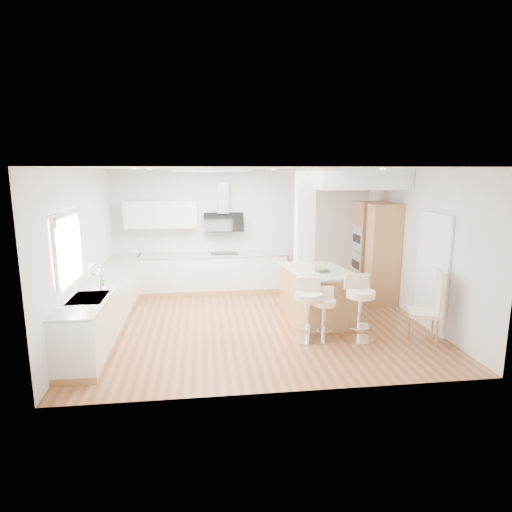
{
  "coord_description": "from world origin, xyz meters",
  "views": [
    {
      "loc": [
        -0.98,
        -7.39,
        2.76
      ],
      "look_at": [
        0.0,
        0.4,
        1.19
      ],
      "focal_mm": 30.0,
      "sensor_mm": 36.0,
      "label": 1
    }
  ],
  "objects": [
    {
      "name": "bar_stool_a",
      "position": [
        0.7,
        -0.89,
        0.58
      ],
      "size": [
        0.54,
        0.54,
        1.04
      ],
      "rotation": [
        0.0,
        0.0,
        -0.17
      ],
      "color": "silver",
      "rests_on": "ground"
    },
    {
      "name": "wall_back",
      "position": [
        0.0,
        2.5,
        1.4
      ],
      "size": [
        6.0,
        0.04,
        2.8
      ],
      "primitive_type": "cube",
      "color": "silver",
      "rests_on": "ground"
    },
    {
      "name": "ground",
      "position": [
        0.0,
        0.0,
        0.0
      ],
      "size": [
        6.0,
        6.0,
        0.0
      ],
      "primitive_type": "plane",
      "color": "#A5663D",
      "rests_on": "ground"
    },
    {
      "name": "bar_stool_c",
      "position": [
        1.54,
        -0.96,
        0.61
      ],
      "size": [
        0.52,
        0.52,
        1.09
      ],
      "rotation": [
        0.0,
        0.0,
        0.07
      ],
      "color": "silver",
      "rests_on": "ground"
    },
    {
      "name": "wall_right",
      "position": [
        3.0,
        0.0,
        1.4
      ],
      "size": [
        0.04,
        5.0,
        2.8
      ],
      "primitive_type": "cube",
      "color": "silver",
      "rests_on": "ground"
    },
    {
      "name": "oven_column",
      "position": [
        2.68,
        1.23,
        1.05
      ],
      "size": [
        0.63,
        1.21,
        2.1
      ],
      "color": "tan",
      "rests_on": "ground"
    },
    {
      "name": "wall_left",
      "position": [
        -3.0,
        0.0,
        1.4
      ],
      "size": [
        0.04,
        5.0,
        2.8
      ],
      "primitive_type": "cube",
      "color": "silver",
      "rests_on": "ground"
    },
    {
      "name": "soffit",
      "position": [
        2.1,
        1.4,
        2.6
      ],
      "size": [
        1.78,
        2.2,
        0.4
      ],
      "color": "white",
      "rests_on": "ground"
    },
    {
      "name": "pillar",
      "position": [
        1.05,
        0.95,
        1.4
      ],
      "size": [
        0.35,
        0.35,
        2.8
      ],
      "color": "white",
      "rests_on": "ground"
    },
    {
      "name": "peninsula",
      "position": [
        1.12,
        0.09,
        0.49
      ],
      "size": [
        1.25,
        1.71,
        1.04
      ],
      "rotation": [
        0.0,
        0.0,
        0.13
      ],
      "color": "tan",
      "rests_on": "ground"
    },
    {
      "name": "skylight",
      "position": [
        -0.79,
        0.6,
        2.77
      ],
      "size": [
        4.1,
        2.1,
        0.06
      ],
      "color": "white",
      "rests_on": "ground"
    },
    {
      "name": "ceiling",
      "position": [
        0.0,
        0.0,
        0.0
      ],
      "size": [
        6.0,
        5.0,
        0.02
      ],
      "primitive_type": "cube",
      "color": "white",
      "rests_on": "ground"
    },
    {
      "name": "doorway_right",
      "position": [
        2.97,
        -0.6,
        1.0
      ],
      "size": [
        0.05,
        1.0,
        2.1
      ],
      "color": "#473E37",
      "rests_on": "ground"
    },
    {
      "name": "bar_stool_b",
      "position": [
        0.96,
        -0.89,
        0.5
      ],
      "size": [
        0.45,
        0.45,
        0.88
      ],
      "rotation": [
        0.0,
        0.0,
        -0.14
      ],
      "color": "silver",
      "rests_on": "ground"
    },
    {
      "name": "dining_chair",
      "position": [
        2.64,
        -1.21,
        0.64
      ],
      "size": [
        0.6,
        0.6,
        1.2
      ],
      "rotation": [
        0.0,
        0.0,
        -0.34
      ],
      "color": "#F2E3C5",
      "rests_on": "ground"
    },
    {
      "name": "counter_left",
      "position": [
        -2.7,
        0.23,
        0.46
      ],
      "size": [
        0.63,
        4.5,
        1.35
      ],
      "color": "tan",
      "rests_on": "ground"
    },
    {
      "name": "counter_back",
      "position": [
        -0.91,
        2.22,
        0.7
      ],
      "size": [
        3.62,
        0.63,
        2.5
      ],
      "color": "tan",
      "rests_on": "ground"
    },
    {
      "name": "window_left",
      "position": [
        -2.96,
        -0.9,
        1.69
      ],
      "size": [
        0.06,
        1.28,
        1.07
      ],
      "color": "white",
      "rests_on": "ground"
    }
  ]
}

